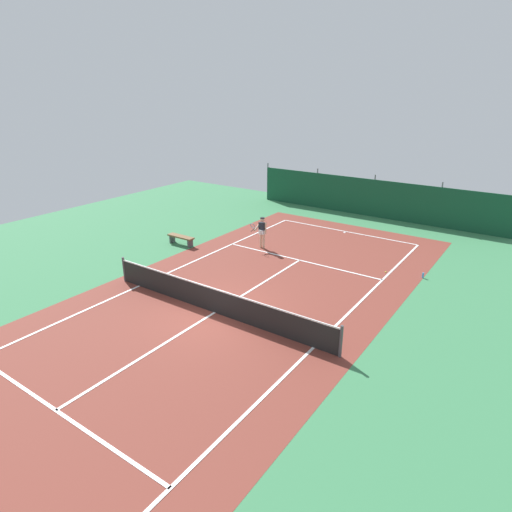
{
  "coord_description": "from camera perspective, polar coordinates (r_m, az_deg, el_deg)",
  "views": [
    {
      "loc": [
        9.38,
        -10.88,
        7.75
      ],
      "look_at": [
        -0.74,
        3.76,
        0.9
      ],
      "focal_mm": 30.5,
      "sensor_mm": 36.0,
      "label": 1
    }
  ],
  "objects": [
    {
      "name": "ground_plane",
      "position": [
        16.33,
        -5.41,
        -7.4
      ],
      "size": [
        36.0,
        36.0,
        0.0
      ],
      "primitive_type": "plane",
      "color": "#387A4C"
    },
    {
      "name": "court_surface",
      "position": [
        16.32,
        -5.41,
        -7.39
      ],
      "size": [
        11.02,
        26.6,
        0.01
      ],
      "color": "brown",
      "rests_on": "ground"
    },
    {
      "name": "tennis_net",
      "position": [
        16.09,
        -5.47,
        -5.8
      ],
      "size": [
        10.12,
        0.1,
        1.1
      ],
      "color": "black",
      "rests_on": "ground"
    },
    {
      "name": "back_fence",
      "position": [
        29.7,
        15.31,
        6.51
      ],
      "size": [
        16.3,
        0.98,
        2.7
      ],
      "color": "#14472D",
      "rests_on": "ground"
    },
    {
      "name": "tennis_player",
      "position": [
        22.37,
        0.8,
        3.38
      ],
      "size": [
        0.78,
        0.71,
        1.64
      ],
      "rotation": [
        0.0,
        0.0,
        2.98
      ],
      "color": "#D8AD8C",
      "rests_on": "ground"
    },
    {
      "name": "tennis_ball_near_player",
      "position": [
        20.48,
        16.64,
        -2.02
      ],
      "size": [
        0.07,
        0.07,
        0.07
      ],
      "primitive_type": "sphere",
      "color": "#CCDB33",
      "rests_on": "ground"
    },
    {
      "name": "parked_car",
      "position": [
        31.73,
        15.53,
        7.71
      ],
      "size": [
        2.4,
        4.39,
        1.68
      ],
      "rotation": [
        0.0,
        0.0,
        3.26
      ],
      "color": "silver",
      "rests_on": "ground"
    },
    {
      "name": "courtside_bench",
      "position": [
        23.38,
        -9.82,
        2.34
      ],
      "size": [
        1.6,
        0.4,
        0.49
      ],
      "color": "brown",
      "rests_on": "ground"
    },
    {
      "name": "water_bottle",
      "position": [
        20.42,
        21.05,
        -2.39
      ],
      "size": [
        0.08,
        0.08,
        0.24
      ],
      "primitive_type": "cylinder",
      "color": "#338CD8",
      "rests_on": "ground"
    }
  ]
}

